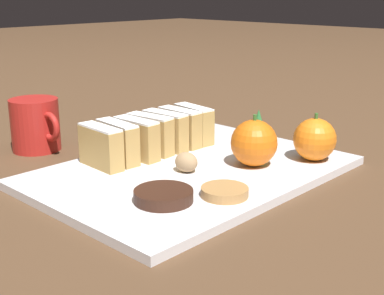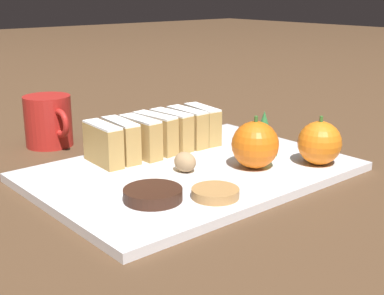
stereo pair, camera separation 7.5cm
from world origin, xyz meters
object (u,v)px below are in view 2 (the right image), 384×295
Objects in this scene: walnut at (185,162)px; orange_near at (255,145)px; orange_far at (320,143)px; chocolate_cookie at (153,194)px; coffee_mug at (49,121)px.

orange_near is at bearing 59.76° from walnut.
orange_near is at bearing -120.83° from orange_far.
chocolate_cookie is 0.66× the size of coffee_mug.
walnut is 0.29m from coffee_mug.
orange_near is at bearing 24.92° from coffee_mug.
orange_far reaches higher than chocolate_cookie.
orange_far is at bearing 59.47° from walnut.
chocolate_cookie is at bearing -59.98° from walnut.
walnut is at bearing -120.53° from orange_far.
walnut is at bearing 13.39° from coffee_mug.
orange_near is 0.10m from orange_far.
orange_far is 0.99× the size of chocolate_cookie.
walnut is (-0.10, -0.17, -0.02)m from orange_far.
orange_near reaches higher than walnut.
orange_far is 0.45m from coffee_mug.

